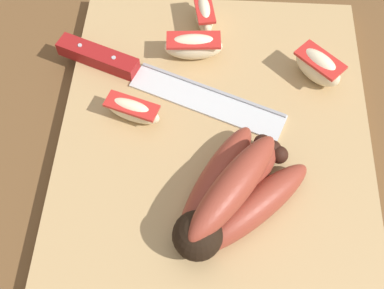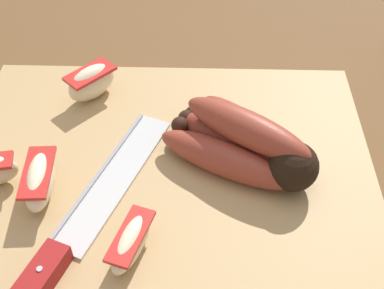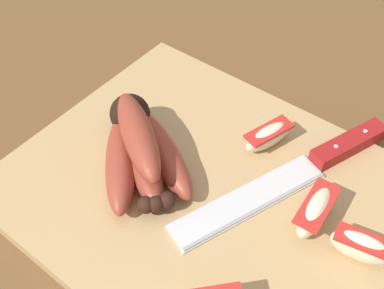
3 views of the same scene
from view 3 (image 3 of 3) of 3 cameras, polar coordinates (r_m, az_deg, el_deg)
name	(u,v)px [view 3 (image 3 of 3)]	position (r m, az deg, el deg)	size (l,w,h in m)	color
ground_plane	(195,199)	(0.51, 0.36, -6.85)	(6.00, 6.00, 0.00)	brown
cutting_board	(207,192)	(0.50, 1.86, -5.89)	(0.41, 0.34, 0.02)	tan
banana_bunch	(140,147)	(0.50, -6.53, -0.34)	(0.16, 0.15, 0.06)	black
chefs_knife	(316,163)	(0.53, 15.17, -2.21)	(0.13, 0.27, 0.02)	silver
apple_wedge_middle	(315,211)	(0.47, 15.07, -7.97)	(0.03, 0.07, 0.04)	beige
apple_wedge_far	(361,247)	(0.46, 20.22, -11.83)	(0.06, 0.03, 0.04)	beige
apple_wedge_extra	(268,136)	(0.53, 9.47, 1.05)	(0.04, 0.07, 0.03)	beige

